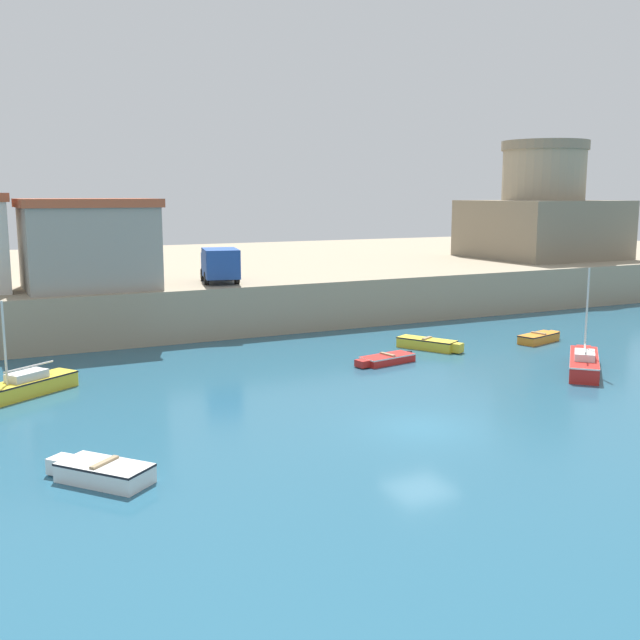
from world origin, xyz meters
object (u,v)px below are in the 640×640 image
Objects in this scene: dinghy_yellow_6 at (428,344)px; fortress at (542,216)px; dinghy_red_2 at (386,359)px; harbor_shed_mid_row at (89,243)px; sailboat_red_0 at (584,362)px; dinghy_white_5 at (101,471)px; sailboat_yellow_1 at (15,389)px; truck_on_quay at (220,264)px; dinghy_orange_4 at (539,337)px.

dinghy_yellow_6 is 29.42m from fortress.
harbor_shed_mid_row is (-12.56, 13.47, 5.60)m from dinghy_red_2.
sailboat_red_0 reaches higher than dinghy_white_5.
fortress reaches higher than dinghy_yellow_6.
dinghy_red_2 is 19.25m from harbor_shed_mid_row.
sailboat_yellow_1 is 1.25× the size of truck_on_quay.
dinghy_orange_4 is (29.09, -0.52, -0.14)m from sailboat_yellow_1.
truck_on_quay is (-8.70, 10.75, 4.04)m from dinghy_yellow_6.
dinghy_white_5 is 24.50m from harbor_shed_mid_row.
sailboat_yellow_1 is 0.75× the size of harbor_shed_mid_row.
harbor_shed_mid_row reaches higher than dinghy_white_5.
sailboat_red_0 is 1.11× the size of truck_on_quay.
dinghy_orange_4 is 0.90× the size of dinghy_yellow_6.
dinghy_yellow_6 is at bearing 1.94° from sailboat_yellow_1.
sailboat_red_0 reaches higher than sailboat_yellow_1.
dinghy_orange_4 reaches higher than dinghy_red_2.
sailboat_red_0 is at bearing 9.66° from dinghy_white_5.
dinghy_orange_4 is at bearing 3.84° from dinghy_red_2.
fortress is (43.82, 28.72, 6.52)m from dinghy_white_5.
sailboat_red_0 is 22.85m from truck_on_quay.
dinghy_white_5 reaches higher than dinghy_yellow_6.
sailboat_red_0 reaches higher than dinghy_red_2.
dinghy_red_2 is 0.33× the size of fortress.
fortress is at bearing 33.25° from dinghy_white_5.
fortress reaches higher than sailboat_yellow_1.
sailboat_red_0 is 0.46× the size of fortress.
dinghy_yellow_6 is at bearing 30.65° from dinghy_white_5.
dinghy_red_2 is at bearing -176.16° from dinghy_orange_4.
sailboat_red_0 is at bearing -116.17° from dinghy_orange_4.
dinghy_red_2 is 0.79× the size of truck_on_quay.
harbor_shed_mid_row is 8.08m from truck_on_quay.
sailboat_red_0 is 32.09m from fortress.
dinghy_red_2 is 1.10× the size of dinghy_white_5.
truck_on_quay reaches higher than dinghy_orange_4.
sailboat_red_0 is 7.50m from dinghy_orange_4.
dinghy_red_2 is 19.24m from dinghy_white_5.
sailboat_yellow_1 is 14.38m from harbor_shed_mid_row.
dinghy_white_5 is 0.88× the size of dinghy_yellow_6.
dinghy_yellow_6 is at bearing -34.59° from harbor_shed_mid_row.
dinghy_white_5 is at bearing -158.50° from dinghy_orange_4.
harbor_shed_mid_row is 1.67× the size of truck_on_quay.
sailboat_yellow_1 is at bearing 175.96° from dinghy_red_2.
dinghy_red_2 is 1.07× the size of dinghy_orange_4.
sailboat_red_0 is 1.35× the size of dinghy_yellow_6.
truck_on_quay is at bearing 142.76° from dinghy_orange_4.
fortress is at bearing 47.67° from dinghy_orange_4.
dinghy_red_2 is 4.53m from dinghy_yellow_6.
sailboat_yellow_1 is at bearing -159.06° from fortress.
dinghy_orange_4 is 0.44× the size of harbor_shed_mid_row.
truck_on_quay reaches higher than dinghy_white_5.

